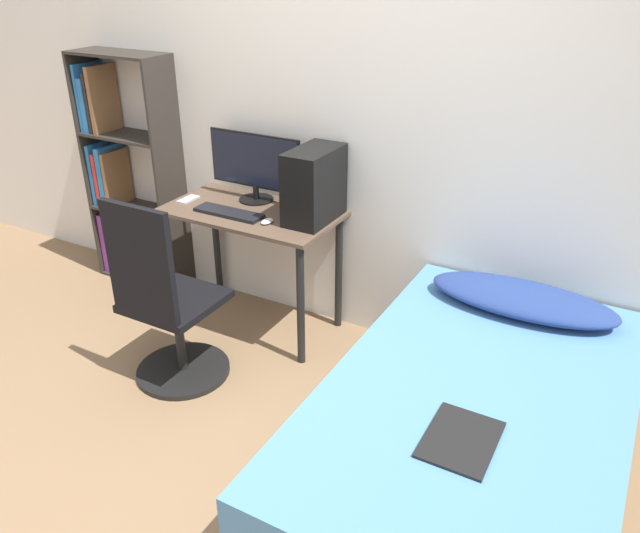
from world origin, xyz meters
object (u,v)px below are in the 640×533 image
at_px(bookshelf, 121,178).
at_px(monitor, 255,165).
at_px(bed, 471,442).
at_px(office_chair, 168,314).
at_px(keyboard, 229,213).
at_px(pc_tower, 314,185).

xyz_separation_m(bookshelf, monitor, (1.09, 0.02, 0.25)).
bearing_deg(bed, monitor, 152.35).
height_order(bookshelf, office_chair, bookshelf).
relative_size(office_chair, monitor, 1.73).
distance_m(bookshelf, keyboard, 1.11).
xyz_separation_m(office_chair, pc_tower, (0.44, 0.76, 0.54)).
bearing_deg(office_chair, bed, 0.10).
bearing_deg(bed, bookshelf, 162.99).
xyz_separation_m(office_chair, keyboard, (-0.02, 0.59, 0.35)).
distance_m(office_chair, bed, 1.62).
bearing_deg(office_chair, keyboard, 91.53).
bearing_deg(bed, pc_tower, 147.17).
height_order(bookshelf, keyboard, bookshelf).
height_order(bed, keyboard, keyboard).
relative_size(monitor, keyboard, 1.47).
bearing_deg(pc_tower, monitor, 168.17).
height_order(bookshelf, bed, bookshelf).
height_order(office_chair, keyboard, office_chair).
bearing_deg(bed, office_chair, -179.90).
height_order(office_chair, monitor, monitor).
distance_m(monitor, pc_tower, 0.46).
distance_m(bookshelf, monitor, 1.12).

